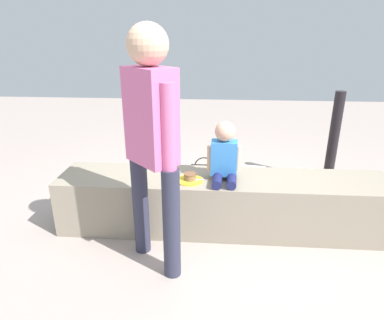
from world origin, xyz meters
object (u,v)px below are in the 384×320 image
at_px(water_bottle_near_gift, 293,181).
at_px(party_cup_red, 227,166).
at_px(cake_plate, 190,178).
at_px(adult_standing, 152,132).
at_px(handbag_black_leather, 204,174).
at_px(cake_box_white, 252,177).
at_px(handbag_brown_canvas, 142,170).
at_px(water_bottle_far_side, 112,187).
at_px(gift_bag, 303,186).
at_px(child_seated, 224,155).

relative_size(water_bottle_near_gift, party_cup_red, 2.36).
bearing_deg(cake_plate, adult_standing, -116.68).
height_order(water_bottle_near_gift, handbag_black_leather, handbag_black_leather).
relative_size(cake_box_white, handbag_brown_canvas, 1.10).
distance_m(party_cup_red, cake_box_white, 0.46).
bearing_deg(handbag_black_leather, party_cup_red, 57.08).
height_order(cake_plate, water_bottle_far_side, cake_plate).
relative_size(water_bottle_near_gift, handbag_black_leather, 0.72).
height_order(cake_plate, cake_box_white, cake_plate).
relative_size(party_cup_red, handbag_black_leather, 0.30).
distance_m(adult_standing, handbag_brown_canvas, 1.79).
height_order(gift_bag, cake_box_white, gift_bag).
distance_m(cake_plate, water_bottle_far_side, 1.14).
distance_m(water_bottle_near_gift, handbag_black_leather, 0.98).
height_order(child_seated, gift_bag, child_seated).
distance_m(child_seated, cake_plate, 0.34).
bearing_deg(gift_bag, cake_plate, -149.03).
bearing_deg(handbag_brown_canvas, water_bottle_far_side, -116.59).
bearing_deg(handbag_black_leather, adult_standing, -101.70).
bearing_deg(water_bottle_far_side, handbag_brown_canvas, 63.41).
relative_size(handbag_black_leather, handbag_brown_canvas, 1.05).
height_order(gift_bag, party_cup_red, gift_bag).
bearing_deg(cake_box_white, party_cup_red, 126.42).
height_order(water_bottle_far_side, party_cup_red, water_bottle_far_side).
height_order(child_seated, cake_plate, child_seated).
xyz_separation_m(water_bottle_far_side, handbag_brown_canvas, (0.22, 0.44, 0.01)).
height_order(adult_standing, cake_plate, adult_standing).
bearing_deg(adult_standing, water_bottle_near_gift, 46.03).
bearing_deg(cake_box_white, water_bottle_far_side, -164.14).
height_order(water_bottle_far_side, handbag_brown_canvas, handbag_brown_canvas).
relative_size(cake_plate, handbag_brown_canvas, 0.75).
bearing_deg(adult_standing, water_bottle_far_side, 122.42).
relative_size(water_bottle_near_gift, water_bottle_far_side, 1.13).
height_order(adult_standing, party_cup_red, adult_standing).
bearing_deg(cake_plate, gift_bag, 30.97).
xyz_separation_m(cake_plate, water_bottle_near_gift, (1.05, 0.89, -0.39)).
distance_m(adult_standing, handbag_black_leather, 1.70).
bearing_deg(child_seated, party_cup_red, 86.66).
bearing_deg(gift_bag, water_bottle_far_side, -178.80).
height_order(party_cup_red, cake_box_white, cake_box_white).
distance_m(adult_standing, gift_bag, 1.90).
bearing_deg(water_bottle_near_gift, gift_bag, -80.15).
distance_m(cake_box_white, handbag_brown_canvas, 1.28).
relative_size(water_bottle_far_side, party_cup_red, 2.10).
height_order(cake_plate, water_bottle_near_gift, cake_plate).
bearing_deg(handbag_black_leather, child_seated, -78.21).
bearing_deg(cake_plate, water_bottle_far_side, 144.93).
distance_m(gift_bag, water_bottle_far_side, 1.97).
bearing_deg(water_bottle_far_side, water_bottle_near_gift, 8.05).
xyz_separation_m(water_bottle_near_gift, cake_box_white, (-0.42, 0.15, -0.03)).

